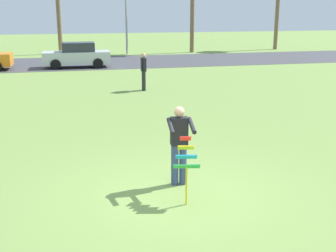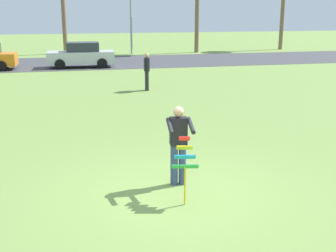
{
  "view_description": "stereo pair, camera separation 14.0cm",
  "coord_description": "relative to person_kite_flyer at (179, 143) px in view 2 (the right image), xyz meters",
  "views": [
    {
      "loc": [
        -2.2,
        -8.15,
        3.71
      ],
      "look_at": [
        0.13,
        1.46,
        1.05
      ],
      "focal_mm": 46.99,
      "sensor_mm": 36.0,
      "label": 1
    },
    {
      "loc": [
        -2.07,
        -8.19,
        3.71
      ],
      "look_at": [
        0.13,
        1.46,
        1.05
      ],
      "focal_mm": 46.99,
      "sensor_mm": 36.0,
      "label": 2
    }
  ],
  "objects": [
    {
      "name": "person_kite_flyer",
      "position": [
        0.0,
        0.0,
        0.0
      ],
      "size": [
        0.58,
        0.69,
        1.73
      ],
      "color": "#384772",
      "rests_on": "ground"
    },
    {
      "name": "road_strip",
      "position": [
        -0.12,
        22.74,
        -0.95
      ],
      "size": [
        120.0,
        8.0,
        0.01
      ],
      "primitive_type": "cube",
      "color": "#424247",
      "rests_on": "ground"
    },
    {
      "name": "ground_plane",
      "position": [
        -0.12,
        -0.44,
        -0.95
      ],
      "size": [
        120.0,
        120.0,
        0.0
      ],
      "primitive_type": "plane",
      "color": "olive"
    },
    {
      "name": "streetlight_pole",
      "position": [
        3.01,
        28.01,
        3.05
      ],
      "size": [
        0.24,
        1.65,
        7.0
      ],
      "color": "#9E9EA3",
      "rests_on": "ground"
    },
    {
      "name": "parked_car_silver",
      "position": [
        -1.33,
        20.34,
        -0.18
      ],
      "size": [
        4.25,
        1.93,
        1.6
      ],
      "color": "silver",
      "rests_on": "ground"
    },
    {
      "name": "kite_held",
      "position": [
        -0.09,
        -0.85,
        -0.08
      ],
      "size": [
        0.53,
        0.69,
        1.26
      ],
      "color": "red",
      "rests_on": "ground"
    },
    {
      "name": "person_walker_near",
      "position": [
        1.33,
        11.3,
        -0.02
      ],
      "size": [
        0.24,
        0.57,
        1.73
      ],
      "color": "#26262B",
      "rests_on": "ground"
    }
  ]
}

